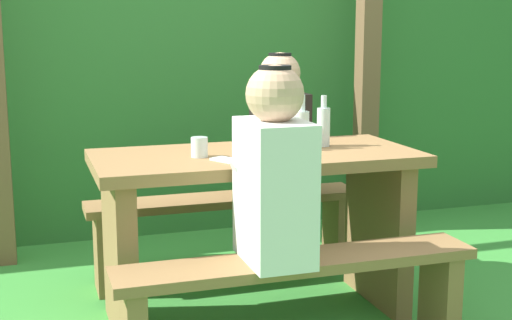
# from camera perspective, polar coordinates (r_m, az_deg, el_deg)

# --- Properties ---
(ground_plane) EXTENTS (12.00, 12.00, 0.00)m
(ground_plane) POSITION_cam_1_polar(r_m,az_deg,el_deg) (3.32, 0.00, -12.22)
(ground_plane) COLOR #398B36
(hedge_backdrop) EXTENTS (6.40, 1.06, 1.70)m
(hedge_backdrop) POSITION_cam_1_polar(r_m,az_deg,el_deg) (4.95, -6.96, 5.52)
(hedge_backdrop) COLOR #2F6C2E
(hedge_backdrop) RESTS_ON ground_plane
(pergola_post_right) EXTENTS (0.12, 0.12, 2.05)m
(pergola_post_right) POSITION_cam_1_polar(r_m,az_deg,el_deg) (4.52, 8.84, 7.19)
(pergola_post_right) COLOR brown
(pergola_post_right) RESTS_ON ground_plane
(picnic_table) EXTENTS (1.40, 0.64, 0.75)m
(picnic_table) POSITION_cam_1_polar(r_m,az_deg,el_deg) (3.16, 0.00, -3.70)
(picnic_table) COLOR olive
(picnic_table) RESTS_ON ground_plane
(bench_near) EXTENTS (1.40, 0.24, 0.44)m
(bench_near) POSITION_cam_1_polar(r_m,az_deg,el_deg) (2.76, 3.34, -10.15)
(bench_near) COLOR olive
(bench_near) RESTS_ON ground_plane
(bench_far) EXTENTS (1.40, 0.24, 0.44)m
(bench_far) POSITION_cam_1_polar(r_m,az_deg,el_deg) (3.68, -2.47, -4.73)
(bench_far) COLOR olive
(bench_far) RESTS_ON ground_plane
(person_white_shirt) EXTENTS (0.25, 0.35, 0.72)m
(person_white_shirt) POSITION_cam_1_polar(r_m,az_deg,el_deg) (2.60, 1.46, -0.97)
(person_white_shirt) COLOR white
(person_white_shirt) RESTS_ON bench_near
(person_black_coat) EXTENTS (0.25, 0.35, 0.72)m
(person_black_coat) POSITION_cam_1_polar(r_m,az_deg,el_deg) (3.67, 1.89, 2.48)
(person_black_coat) COLOR black
(person_black_coat) RESTS_ON bench_far
(drinking_glass) EXTENTS (0.07, 0.07, 0.08)m
(drinking_glass) POSITION_cam_1_polar(r_m,az_deg,el_deg) (3.00, -4.52, 1.03)
(drinking_glass) COLOR silver
(drinking_glass) RESTS_ON picnic_table
(bottle_left) EXTENTS (0.07, 0.07, 0.24)m
(bottle_left) POSITION_cam_1_polar(r_m,az_deg,el_deg) (3.19, 3.65, 2.55)
(bottle_left) COLOR silver
(bottle_left) RESTS_ON picnic_table
(bottle_right) EXTENTS (0.06, 0.06, 0.23)m
(bottle_right) POSITION_cam_1_polar(r_m,az_deg,el_deg) (3.27, 5.37, 2.73)
(bottle_right) COLOR silver
(bottle_right) RESTS_ON picnic_table
(bottle_center) EXTENTS (0.06, 0.06, 0.25)m
(bottle_center) POSITION_cam_1_polar(r_m,az_deg,el_deg) (3.13, 0.97, 2.48)
(bottle_center) COLOR silver
(bottle_center) RESTS_ON picnic_table
(cell_phone) EXTENTS (0.13, 0.16, 0.01)m
(cell_phone) POSITION_cam_1_polar(r_m,az_deg,el_deg) (2.91, -2.27, -0.01)
(cell_phone) COLOR silver
(cell_phone) RESTS_ON picnic_table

